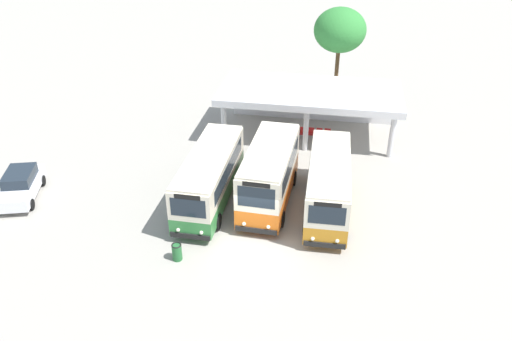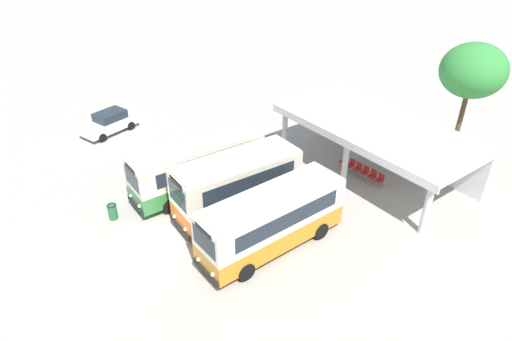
# 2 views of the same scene
# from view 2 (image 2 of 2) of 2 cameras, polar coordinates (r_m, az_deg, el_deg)

# --- Properties ---
(ground_plane) EXTENTS (180.00, 180.00, 0.00)m
(ground_plane) POSITION_cam_2_polar(r_m,az_deg,el_deg) (22.88, -11.64, -8.94)
(ground_plane) COLOR #A39E93
(city_bus_nearest_orange) EXTENTS (2.37, 8.13, 3.08)m
(city_bus_nearest_orange) POSITION_cam_2_polar(r_m,az_deg,el_deg) (25.45, -7.61, 0.69)
(city_bus_nearest_orange) COLOR black
(city_bus_nearest_orange) RESTS_ON ground
(city_bus_second_in_row) EXTENTS (2.64, 7.12, 3.48)m
(city_bus_second_in_row) POSITION_cam_2_polar(r_m,az_deg,el_deg) (23.16, -2.47, -1.81)
(city_bus_second_in_row) COLOR black
(city_bus_second_in_row) RESTS_ON ground
(city_bus_middle_cream) EXTENTS (2.42, 7.81, 3.12)m
(city_bus_middle_cream) POSITION_cam_2_polar(r_m,az_deg,el_deg) (20.98, 2.15, -6.34)
(city_bus_middle_cream) COLOR black
(city_bus_middle_cream) RESTS_ON ground
(parked_car_flank) EXTENTS (2.87, 4.48, 1.62)m
(parked_car_flank) POSITION_cam_2_polar(r_m,az_deg,el_deg) (34.43, -18.72, 6.03)
(parked_car_flank) COLOR black
(parked_car_flank) RESTS_ON ground
(terminal_canopy) EXTENTS (12.54, 6.04, 3.40)m
(terminal_canopy) POSITION_cam_2_polar(r_m,az_deg,el_deg) (28.00, 16.32, 4.85)
(terminal_canopy) COLOR silver
(terminal_canopy) RESTS_ON ground
(waiting_chair_end_by_column) EXTENTS (0.44, 0.44, 0.86)m
(waiting_chair_end_by_column) POSITION_cam_2_polar(r_m,az_deg,el_deg) (28.68, 11.56, 1.29)
(waiting_chair_end_by_column) COLOR slate
(waiting_chair_end_by_column) RESTS_ON ground
(waiting_chair_second_from_end) EXTENTS (0.44, 0.44, 0.86)m
(waiting_chair_second_from_end) POSITION_cam_2_polar(r_m,az_deg,el_deg) (28.37, 12.40, 0.83)
(waiting_chair_second_from_end) COLOR slate
(waiting_chair_second_from_end) RESTS_ON ground
(waiting_chair_middle_seat) EXTENTS (0.44, 0.44, 0.86)m
(waiting_chair_middle_seat) POSITION_cam_2_polar(r_m,az_deg,el_deg) (28.07, 13.27, 0.37)
(waiting_chair_middle_seat) COLOR slate
(waiting_chair_middle_seat) RESTS_ON ground
(waiting_chair_fourth_seat) EXTENTS (0.44, 0.44, 0.86)m
(waiting_chair_fourth_seat) POSITION_cam_2_polar(r_m,az_deg,el_deg) (27.78, 14.16, -0.10)
(waiting_chair_fourth_seat) COLOR slate
(waiting_chair_fourth_seat) RESTS_ON ground
(waiting_chair_fifth_seat) EXTENTS (0.44, 0.44, 0.86)m
(waiting_chair_fifth_seat) POSITION_cam_2_polar(r_m,az_deg,el_deg) (27.51, 15.07, -0.58)
(waiting_chair_fifth_seat) COLOR slate
(waiting_chair_fifth_seat) RESTS_ON ground
(waiting_chair_far_end_seat) EXTENTS (0.44, 0.44, 0.86)m
(waiting_chair_far_end_seat) POSITION_cam_2_polar(r_m,az_deg,el_deg) (27.23, 15.98, -1.08)
(waiting_chair_far_end_seat) COLOR slate
(waiting_chair_far_end_seat) RESTS_ON ground
(roadside_tree_behind_canopy) EXTENTS (4.05, 4.05, 7.59)m
(roadside_tree_behind_canopy) POSITION_cam_2_polar(r_m,az_deg,el_deg) (30.89, 26.65, 11.62)
(roadside_tree_behind_canopy) COLOR brown
(roadside_tree_behind_canopy) RESTS_ON ground
(litter_bin_apron) EXTENTS (0.49, 0.49, 0.90)m
(litter_bin_apron) POSITION_cam_2_polar(r_m,az_deg,el_deg) (24.81, -18.34, -5.15)
(litter_bin_apron) COLOR #266633
(litter_bin_apron) RESTS_ON ground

